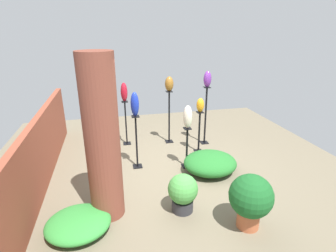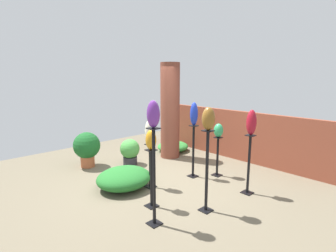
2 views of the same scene
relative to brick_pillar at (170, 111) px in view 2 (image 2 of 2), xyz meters
name	(u,v)px [view 2 (image 2 of 2)]	position (x,y,z in m)	size (l,w,h in m)	color
ground_plane	(161,181)	(1.15, -1.36, -1.31)	(8.00, 8.00, 0.00)	#6B604C
brick_wall_back	(229,134)	(1.15, 1.20, -0.64)	(5.60, 0.12, 1.34)	brown
brick_pillar	(170,111)	(0.00, 0.00, 0.00)	(0.53, 0.53, 2.62)	brown
pedestal_bronze	(207,175)	(2.62, -1.65, -0.66)	(0.20, 0.20, 1.40)	black
pedestal_ivory	(150,168)	(1.22, -1.72, -0.90)	(0.20, 0.20, 0.91)	black
pedestal_ruby	(249,167)	(2.75, -0.53, -0.77)	(0.20, 0.20, 1.17)	black
pedestal_cobalt	(193,153)	(1.44, -0.65, -0.76)	(0.20, 0.20, 1.19)	black
pedestal_jade	(217,158)	(1.78, -0.20, -0.90)	(0.20, 0.20, 0.91)	black
pedestal_amber	(151,181)	(1.87, -2.23, -0.84)	(0.20, 0.20, 1.04)	black
pedestal_violet	(154,181)	(2.34, -2.56, -0.60)	(0.20, 0.20, 1.52)	black
art_vase_bronze	(208,119)	(2.62, -1.65, 0.28)	(0.21, 0.22, 0.37)	brown
art_vase_ivory	(150,132)	(1.22, -1.72, -0.15)	(0.20, 0.19, 0.50)	beige
art_vase_ruby	(251,122)	(2.75, -0.53, 0.10)	(0.19, 0.17, 0.48)	maroon
art_vase_cobalt	(194,114)	(1.44, -0.65, 0.13)	(0.17, 0.17, 0.51)	#192D9E
art_vase_jade	(218,130)	(1.78, -0.20, -0.25)	(0.21, 0.21, 0.31)	#2D9356
art_vase_amber	(151,140)	(1.87, -2.23, -0.10)	(0.18, 0.18, 0.34)	orange
art_vase_violet	(153,114)	(2.34, -2.56, 0.41)	(0.19, 0.20, 0.40)	#6B2D8C
potted_plant_near_pillar	(87,147)	(-0.82, -2.09, -0.80)	(0.66, 0.66, 0.88)	#B25B38
potted_plant_back_center	(130,151)	(-0.22, -1.21, -0.94)	(0.50, 0.50, 0.67)	#2D2D33
foliage_bed_east	(124,178)	(0.88, -2.14, -1.10)	(1.03, 1.13, 0.41)	#236B28
foliage_bed_west	(173,146)	(-0.34, 0.45, -1.16)	(0.89, 0.97, 0.29)	#338C38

